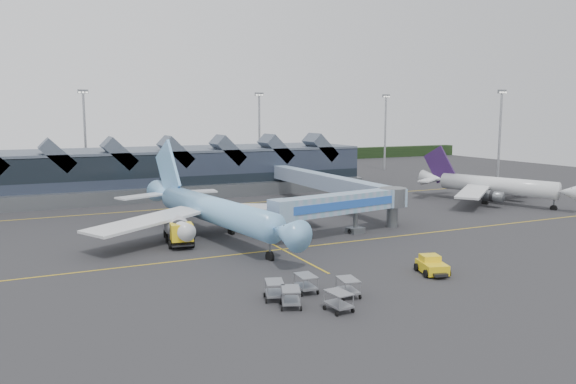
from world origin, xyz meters
name	(u,v)px	position (x,y,z in m)	size (l,w,h in m)	color
ground	(258,237)	(0.00, 0.00, 0.00)	(260.00, 260.00, 0.00)	#252528
taxi_stripes	(233,224)	(0.00, 10.00, 0.01)	(120.00, 60.00, 0.01)	gold
tree_line_far	(125,161)	(0.00, 110.00, 2.00)	(260.00, 4.00, 4.00)	black
terminal	(149,171)	(-5.07, 47.35, 4.88)	(90.00, 22.25, 12.52)	black
light_masts	(240,131)	(21.00, 62.80, 12.49)	(132.40, 42.56, 22.45)	#93959B
main_airliner	(211,209)	(-5.81, 2.77, 3.86)	(35.14, 40.82, 13.13)	#75C3EC
regional_jet	(492,185)	(51.38, 8.51, 3.39)	(27.10, 30.32, 10.70)	silver
jet_bridge	(351,204)	(12.54, -3.86, 4.32)	(23.37, 7.22, 6.01)	#6D9DB7
fuel_truck	(178,227)	(-10.74, 1.63, 2.03)	(4.22, 10.93, 3.63)	black
pushback_tug	(432,266)	(9.89, -24.56, 0.85)	(3.56, 4.67, 1.89)	yellow
baggage_carts	(312,291)	(-5.79, -26.93, 0.97)	(8.68, 8.31, 1.73)	gray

